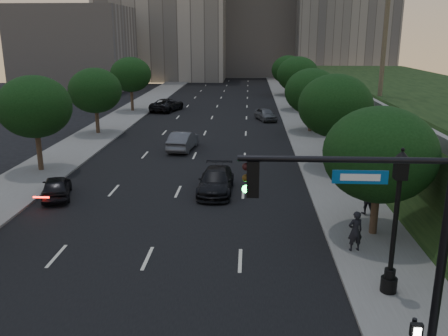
# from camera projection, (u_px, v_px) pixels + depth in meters

# --- Properties ---
(ground) EXTENTS (160.00, 160.00, 0.00)m
(ground) POSITION_uv_depth(u_px,v_px,m) (116.00, 328.00, 15.61)
(ground) COLOR black
(ground) RESTS_ON ground
(road_surface) EXTENTS (16.00, 140.00, 0.02)m
(road_surface) POSITION_uv_depth(u_px,v_px,m) (203.00, 137.00, 44.44)
(road_surface) COLOR black
(road_surface) RESTS_ON ground
(sidewalk_right) EXTENTS (4.50, 140.00, 0.15)m
(sidewalk_right) POSITION_uv_depth(u_px,v_px,m) (313.00, 138.00, 43.89)
(sidewalk_right) COLOR slate
(sidewalk_right) RESTS_ON ground
(sidewalk_left) EXTENTS (4.50, 140.00, 0.15)m
(sidewalk_left) POSITION_uv_depth(u_px,v_px,m) (95.00, 136.00, 44.94)
(sidewalk_left) COLOR slate
(sidewalk_left) RESTS_ON ground
(parapet_wall) EXTENTS (0.35, 90.00, 0.70)m
(parapet_wall) POSITION_uv_depth(u_px,v_px,m) (357.00, 95.00, 40.65)
(parapet_wall) COLOR slate
(parapet_wall) RESTS_ON embankment
(office_block_left) EXTENTS (26.00, 20.00, 32.00)m
(office_block_left) POSITION_uv_depth(u_px,v_px,m) (164.00, 2.00, 100.39)
(office_block_left) COLOR #9B9487
(office_block_left) RESTS_ON ground
(office_block_mid) EXTENTS (22.00, 18.00, 26.00)m
(office_block_mid) POSITION_uv_depth(u_px,v_px,m) (258.00, 18.00, 109.80)
(office_block_mid) COLOR #A29C95
(office_block_mid) RESTS_ON ground
(office_block_filler) EXTENTS (18.00, 16.00, 14.00)m
(office_block_filler) POSITION_uv_depth(u_px,v_px,m) (76.00, 48.00, 82.31)
(office_block_filler) COLOR #A29C95
(office_block_filler) RESTS_ON ground
(tree_right_a) EXTENTS (5.20, 5.20, 6.24)m
(tree_right_a) POSITION_uv_depth(u_px,v_px,m) (380.00, 154.00, 21.68)
(tree_right_a) COLOR #38281C
(tree_right_a) RESTS_ON ground
(tree_right_b) EXTENTS (5.20, 5.20, 6.74)m
(tree_right_b) POSITION_uv_depth(u_px,v_px,m) (335.00, 106.00, 33.08)
(tree_right_b) COLOR #38281C
(tree_right_b) RESTS_ON ground
(tree_right_c) EXTENTS (5.20, 5.20, 6.24)m
(tree_right_c) POSITION_uv_depth(u_px,v_px,m) (312.00, 91.00, 45.70)
(tree_right_c) COLOR #38281C
(tree_right_c) RESTS_ON ground
(tree_right_d) EXTENTS (5.20, 5.20, 6.74)m
(tree_right_d) POSITION_uv_depth(u_px,v_px,m) (298.00, 74.00, 59.02)
(tree_right_d) COLOR #38281C
(tree_right_d) RESTS_ON ground
(tree_right_e) EXTENTS (5.20, 5.20, 6.24)m
(tree_right_e) POSITION_uv_depth(u_px,v_px,m) (288.00, 70.00, 73.57)
(tree_right_e) COLOR #38281C
(tree_right_e) RESTS_ON ground
(tree_left_b) EXTENTS (5.00, 5.00, 6.71)m
(tree_left_b) POSITION_uv_depth(u_px,v_px,m) (34.00, 107.00, 32.19)
(tree_left_b) COLOR #38281C
(tree_left_b) RESTS_ON ground
(tree_left_c) EXTENTS (5.00, 5.00, 6.34)m
(tree_left_c) POSITION_uv_depth(u_px,v_px,m) (95.00, 91.00, 44.78)
(tree_left_c) COLOR #38281C
(tree_left_c) RESTS_ON ground
(tree_left_d) EXTENTS (5.00, 5.00, 6.71)m
(tree_left_d) POSITION_uv_depth(u_px,v_px,m) (131.00, 75.00, 58.14)
(tree_left_d) COLOR #38281C
(tree_left_d) RESTS_ON ground
(traffic_signal_mast) EXTENTS (5.68, 0.56, 7.00)m
(traffic_signal_mast) POSITION_uv_depth(u_px,v_px,m) (400.00, 257.00, 12.47)
(traffic_signal_mast) COLOR black
(traffic_signal_mast) RESTS_ON ground
(street_lamp) EXTENTS (0.64, 0.64, 5.62)m
(street_lamp) POSITION_uv_depth(u_px,v_px,m) (395.00, 229.00, 16.87)
(street_lamp) COLOR black
(street_lamp) RESTS_ON ground
(sedan_near_left) EXTENTS (2.69, 4.20, 1.33)m
(sedan_near_left) POSITION_uv_depth(u_px,v_px,m) (56.00, 187.00, 27.90)
(sedan_near_left) COLOR black
(sedan_near_left) RESTS_ON ground
(sedan_mid_left) EXTENTS (2.22, 4.95, 1.58)m
(sedan_mid_left) POSITION_uv_depth(u_px,v_px,m) (183.00, 141.00, 39.49)
(sedan_mid_left) COLOR #4F5156
(sedan_mid_left) RESTS_ON ground
(sedan_far_left) EXTENTS (4.08, 6.20, 1.58)m
(sedan_far_left) POSITION_uv_depth(u_px,v_px,m) (167.00, 105.00, 59.61)
(sedan_far_left) COLOR black
(sedan_far_left) RESTS_ON ground
(sedan_near_right) EXTENTS (2.13, 4.99, 1.43)m
(sedan_near_right) POSITION_uv_depth(u_px,v_px,m) (216.00, 181.00, 28.81)
(sedan_near_right) COLOR black
(sedan_near_right) RESTS_ON ground
(sedan_far_right) EXTENTS (2.81, 4.40, 1.39)m
(sedan_far_right) POSITION_uv_depth(u_px,v_px,m) (266.00, 114.00, 53.08)
(sedan_far_right) COLOR #4F5255
(sedan_far_right) RESTS_ON ground
(pedestrian_a) EXTENTS (0.75, 0.59, 1.83)m
(pedestrian_a) POSITION_uv_depth(u_px,v_px,m) (355.00, 231.00, 20.64)
(pedestrian_a) COLOR black
(pedestrian_a) RESTS_ON sidewalk_right
(pedestrian_b) EXTENTS (0.91, 0.76, 1.70)m
(pedestrian_b) POSITION_uv_depth(u_px,v_px,m) (367.00, 198.00, 24.95)
(pedestrian_b) COLOR black
(pedestrian_b) RESTS_ON sidewalk_right
(pedestrian_c) EXTENTS (1.17, 0.85, 1.84)m
(pedestrian_c) POSITION_uv_depth(u_px,v_px,m) (351.00, 169.00, 30.03)
(pedestrian_c) COLOR black
(pedestrian_c) RESTS_ON sidewalk_right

